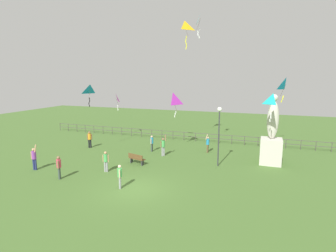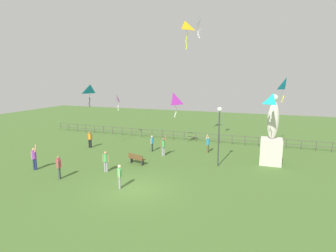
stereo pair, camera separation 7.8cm
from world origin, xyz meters
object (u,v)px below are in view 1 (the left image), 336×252
object	(u,v)px
lamppost	(219,124)
kite_3	(116,98)
person_5	(59,166)
kite_6	(173,100)
kite_5	(200,20)
person_3	(90,138)
person_1	(163,145)
person_4	(106,160)
person_6	(34,157)
kite_1	(286,85)
kite_4	(90,90)
person_2	(120,175)
person_0	(152,142)
kite_0	(185,28)
kite_7	(273,101)
park_bench	(136,159)
statue_monument	(271,142)
person_7	(208,143)

from	to	relation	value
lamppost	kite_3	bearing A→B (deg)	153.13
person_5	kite_6	world-z (taller)	kite_6
lamppost	kite_5	size ratio (longest dim) A/B	2.26
person_3	person_5	world-z (taller)	person_3
person_1	person_4	xyz separation A→B (m)	(-2.54, -5.33, -0.06)
person_6	kite_1	distance (m)	22.53
kite_4	kite_5	xyz separation A→B (m)	(9.42, 2.93, 6.03)
person_2	person_0	bearing A→B (deg)	99.89
person_1	kite_3	xyz separation A→B (m)	(-7.90, 5.45, 3.63)
kite_0	kite_4	size ratio (longest dim) A/B	1.33
person_1	kite_6	distance (m)	4.75
lamppost	kite_5	distance (m)	9.29
kite_3	person_2	bearing A→B (deg)	-59.06
kite_3	kite_4	size ratio (longest dim) A/B	0.98
person_2	kite_7	xyz separation A→B (m)	(8.89, 6.78, 4.39)
lamppost	person_6	bearing A→B (deg)	-156.41
park_bench	person_3	world-z (taller)	person_3
statue_monument	kite_0	distance (m)	13.95
person_4	person_5	bearing A→B (deg)	-134.06
park_bench	person_5	xyz separation A→B (m)	(-3.58, -4.76, 0.48)
kite_0	kite_7	world-z (taller)	kite_0
person_4	kite_1	bearing A→B (deg)	41.45
kite_3	statue_monument	bearing A→B (deg)	-14.97
person_3	person_7	world-z (taller)	person_7
kite_4	kite_5	distance (m)	11.56
kite_4	kite_1	bearing A→B (deg)	21.90
kite_6	kite_0	bearing A→B (deg)	81.79
kite_5	kite_6	world-z (taller)	kite_5
lamppost	person_5	size ratio (longest dim) A/B	2.87
person_1	person_7	xyz separation A→B (m)	(3.52, 2.44, -0.07)
lamppost	person_7	bearing A→B (deg)	113.69
lamppost	person_0	size ratio (longest dim) A/B	3.06
person_5	kite_1	xyz separation A→B (m)	(14.85, 13.46, 5.31)
statue_monument	person_5	world-z (taller)	statue_monument
statue_monument	kite_7	bearing A→B (deg)	-94.64
lamppost	park_bench	xyz separation A→B (m)	(-6.31, -1.79, -2.94)
person_2	person_3	xyz separation A→B (m)	(-7.92, 7.91, 0.06)
park_bench	person_7	size ratio (longest dim) A/B	0.87
person_6	kite_5	size ratio (longest dim) A/B	0.96
kite_5	kite_7	size ratio (longest dim) A/B	1.05
person_0	person_6	distance (m)	10.09
kite_0	kite_3	distance (m)	10.95
person_4	person_6	distance (m)	5.55
person_6	kite_7	size ratio (longest dim) A/B	1.01
person_2	person_3	world-z (taller)	person_3
person_3	park_bench	bearing A→B (deg)	-25.06
person_5	kite_5	xyz separation A→B (m)	(7.49, 9.64, 10.88)
person_3	kite_1	bearing A→B (deg)	17.17
kite_5	statue_monument	bearing A→B (deg)	-9.35
lamppost	kite_0	xyz separation A→B (m)	(-4.75, 6.40, 8.42)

